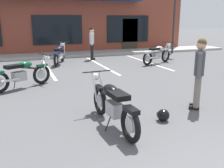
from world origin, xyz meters
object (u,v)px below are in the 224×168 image
(motorcycle_black_cruiser, at_px, (59,54))
(person_by_back_row, at_px, (92,41))
(motorcycle_red_sportbike, at_px, (157,54))
(motorcycle_foreground_classic, at_px, (113,104))
(helmet_on_pavement, at_px, (163,115))
(motorcycle_silver_naked, at_px, (22,74))
(person_in_black_shirt, at_px, (199,70))

(motorcycle_black_cruiser, relative_size, person_by_back_row, 1.20)
(motorcycle_red_sportbike, height_order, motorcycle_black_cruiser, same)
(motorcycle_foreground_classic, distance_m, motorcycle_black_cruiser, 7.60)
(motorcycle_black_cruiser, bearing_deg, helmet_on_pavement, -83.32)
(motorcycle_foreground_classic, relative_size, motorcycle_red_sportbike, 1.06)
(motorcycle_black_cruiser, height_order, person_by_back_row, person_by_back_row)
(motorcycle_black_cruiser, relative_size, motorcycle_silver_naked, 1.06)
(motorcycle_red_sportbike, distance_m, person_by_back_row, 3.47)
(motorcycle_silver_naked, distance_m, person_in_black_shirt, 5.16)
(motorcycle_foreground_classic, bearing_deg, person_in_black_shirt, 6.57)
(motorcycle_foreground_classic, height_order, person_by_back_row, person_by_back_row)
(person_in_black_shirt, distance_m, helmet_on_pavement, 1.48)
(motorcycle_black_cruiser, height_order, person_in_black_shirt, person_in_black_shirt)
(person_by_back_row, relative_size, helmet_on_pavement, 6.44)
(helmet_on_pavement, bearing_deg, motorcycle_silver_naked, 125.22)
(person_in_black_shirt, relative_size, person_by_back_row, 1.00)
(motorcycle_silver_naked, xyz_separation_m, person_in_black_shirt, (3.85, -3.41, 0.49))
(helmet_on_pavement, bearing_deg, person_in_black_shirt, 18.90)
(motorcycle_red_sportbike, xyz_separation_m, person_in_black_shirt, (-2.35, -5.82, 0.49))
(person_in_black_shirt, distance_m, person_by_back_row, 8.08)
(person_in_black_shirt, xyz_separation_m, person_by_back_row, (-0.24, 8.08, 0.00))
(motorcycle_foreground_classic, relative_size, motorcycle_silver_naked, 1.11)
(helmet_on_pavement, bearing_deg, motorcycle_foreground_classic, 172.70)
(motorcycle_foreground_classic, bearing_deg, motorcycle_silver_naked, 113.59)
(motorcycle_foreground_classic, bearing_deg, motorcycle_red_sportbike, 52.91)
(motorcycle_black_cruiser, xyz_separation_m, person_by_back_row, (1.83, 0.74, 0.49))
(motorcycle_black_cruiser, xyz_separation_m, motorcycle_silver_naked, (-1.78, -3.93, 0.00))
(person_by_back_row, bearing_deg, helmet_on_pavement, -96.19)
(motorcycle_foreground_classic, height_order, motorcycle_black_cruiser, same)
(helmet_on_pavement, bearing_deg, motorcycle_red_sportbike, 60.55)
(motorcycle_red_sportbike, bearing_deg, helmet_on_pavement, -119.45)
(motorcycle_red_sportbike, relative_size, motorcycle_silver_naked, 1.04)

